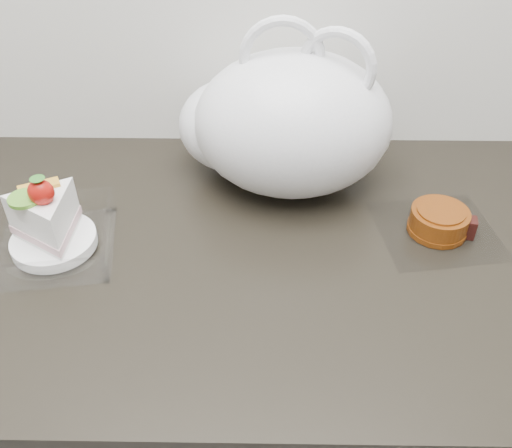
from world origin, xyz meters
TOP-DOWN VIEW (x-y plane):
  - counter at (0.00, 1.69)m, footprint 2.04×0.64m
  - cake_tray at (-0.22, 1.68)m, footprint 0.19×0.19m
  - mooncake_wrap at (0.36, 1.73)m, footprint 0.20×0.19m
  - plastic_bag at (0.11, 1.86)m, footprint 0.38×0.30m

SIDE VIEW (x-z plane):
  - counter at x=0.00m, z-range 0.00..0.90m
  - mooncake_wrap at x=0.36m, z-range 0.90..0.94m
  - cake_tray at x=-0.22m, z-range 0.87..1.00m
  - plastic_bag at x=0.11m, z-range 0.87..1.16m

